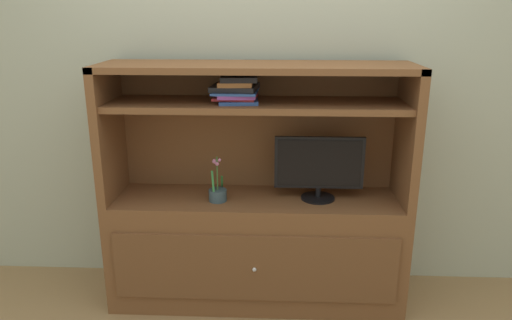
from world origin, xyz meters
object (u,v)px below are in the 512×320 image
object	(u,v)px
media_console	(256,226)
magazine_stack	(237,89)
tv_monitor	(319,166)
potted_plant	(218,193)

from	to	relation	value
media_console	magazine_stack	distance (m)	0.85
media_console	magazine_stack	world-z (taller)	media_console
tv_monitor	potted_plant	distance (m)	0.61
potted_plant	magazine_stack	world-z (taller)	magazine_stack
media_console	tv_monitor	bearing A→B (deg)	-1.47
tv_monitor	magazine_stack	distance (m)	0.65
magazine_stack	tv_monitor	bearing A→B (deg)	-0.78
media_console	tv_monitor	size ratio (longest dim) A/B	3.40
potted_plant	tv_monitor	bearing A→B (deg)	5.53
media_console	potted_plant	world-z (taller)	media_console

